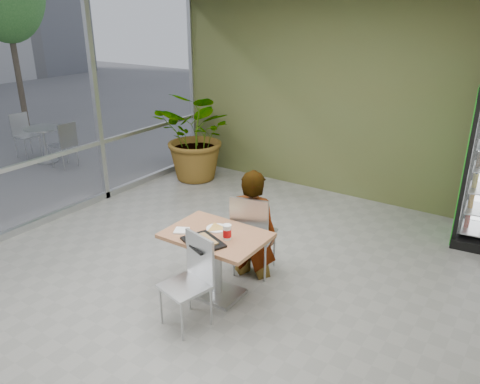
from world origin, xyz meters
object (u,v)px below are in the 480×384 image
Objects in this scene: chair_far at (252,230)px; cafeteria_tray at (203,242)px; potted_plant at (199,136)px; seated_woman at (252,235)px; dining_table at (216,252)px; soda_cup at (227,232)px; chair_near at (193,274)px.

cafeteria_tray is at bearing 70.95° from chair_far.
seated_woman is at bearing -40.96° from potted_plant.
potted_plant is (-2.57, 2.26, 0.22)m from chair_far.
cafeteria_tray reaches higher than dining_table.
dining_table is 0.57m from chair_far.
chair_far is (0.09, 0.56, 0.06)m from dining_table.
dining_table is 0.33m from cafeteria_tray.
dining_table is at bearing 168.47° from soda_cup.
seated_woman is 0.73m from soda_cup.
soda_cup is at bearing -47.16° from potted_plant.
chair_near reaches higher than cafeteria_tray.
cafeteria_tray is (-0.05, -0.85, 0.27)m from seated_woman.
chair_near is at bearing -76.96° from cafeteria_tray.
cafeteria_tray is (-0.06, 0.25, 0.22)m from chair_near.
seated_woman is 9.96× the size of soda_cup.
chair_far is at bearing 80.76° from dining_table.
potted_plant reaches higher than chair_near.
chair_near is 2.21× the size of cafeteria_tray.
dining_table is 1.04× the size of chair_far.
soda_cup is (0.17, -0.03, 0.29)m from dining_table.
cafeteria_tray is (0.02, -0.24, 0.23)m from dining_table.
chair_near is 4.20m from potted_plant.
chair_far is at bearing 102.56° from chair_near.
chair_near reaches higher than soda_cup.
chair_near is 0.57× the size of potted_plant.
potted_plant reaches higher than cafeteria_tray.
cafeteria_tray is at bearing -85.69° from dining_table.
cafeteria_tray is at bearing 72.97° from seated_woman.
cafeteria_tray is 0.26× the size of potted_plant.
soda_cup is at bearing -11.53° from dining_table.
chair_far is 6.33× the size of soda_cup.
chair_far reaches higher than soda_cup.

